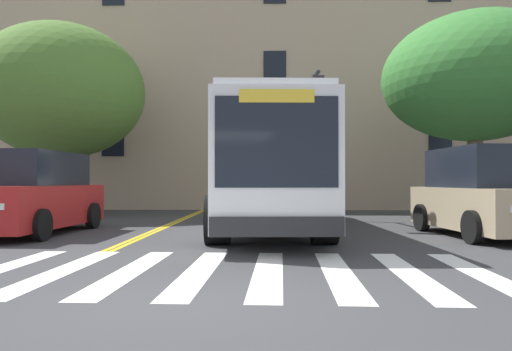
{
  "coord_description": "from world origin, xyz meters",
  "views": [
    {
      "loc": [
        0.97,
        -5.7,
        1.41
      ],
      "look_at": [
        0.53,
        7.87,
        1.56
      ],
      "focal_mm": 35.0,
      "sensor_mm": 36.0,
      "label": 1
    }
  ],
  "objects_px": {
    "car_tan_far_lane": "(483,195)",
    "street_tree_curbside_large": "(475,78)",
    "city_bus": "(265,168)",
    "car_red_near_lane": "(33,195)",
    "street_tree_curbside_small": "(61,92)",
    "traffic_light_overhead": "(305,122)"
  },
  "relations": [
    {
      "from": "car_tan_far_lane",
      "to": "street_tree_curbside_large",
      "type": "xyz_separation_m",
      "value": [
        1.97,
        5.35,
        4.07
      ]
    },
    {
      "from": "car_tan_far_lane",
      "to": "street_tree_curbside_small",
      "type": "distance_m",
      "value": 16.13
    },
    {
      "from": "car_tan_far_lane",
      "to": "car_red_near_lane",
      "type": "bearing_deg",
      "value": 178.6
    },
    {
      "from": "car_tan_far_lane",
      "to": "street_tree_curbside_large",
      "type": "relative_size",
      "value": 0.56
    },
    {
      "from": "traffic_light_overhead",
      "to": "street_tree_curbside_small",
      "type": "bearing_deg",
      "value": 160.76
    },
    {
      "from": "street_tree_curbside_large",
      "to": "street_tree_curbside_small",
      "type": "distance_m",
      "value": 15.99
    },
    {
      "from": "traffic_light_overhead",
      "to": "car_tan_far_lane",
      "type": "bearing_deg",
      "value": -41.09
    },
    {
      "from": "car_red_near_lane",
      "to": "car_tan_far_lane",
      "type": "height_order",
      "value": "car_tan_far_lane"
    },
    {
      "from": "city_bus",
      "to": "street_tree_curbside_large",
      "type": "xyz_separation_m",
      "value": [
        7.52,
        3.6,
        3.33
      ]
    },
    {
      "from": "street_tree_curbside_large",
      "to": "street_tree_curbside_small",
      "type": "xyz_separation_m",
      "value": [
        -15.89,
        1.74,
        -0.09
      ]
    },
    {
      "from": "street_tree_curbside_large",
      "to": "traffic_light_overhead",
      "type": "bearing_deg",
      "value": -165.33
    },
    {
      "from": "street_tree_curbside_small",
      "to": "traffic_light_overhead",
      "type": "bearing_deg",
      "value": -19.24
    },
    {
      "from": "city_bus",
      "to": "car_red_near_lane",
      "type": "relative_size",
      "value": 2.2
    },
    {
      "from": "traffic_light_overhead",
      "to": "street_tree_curbside_large",
      "type": "relative_size",
      "value": 0.56
    },
    {
      "from": "street_tree_curbside_small",
      "to": "car_tan_far_lane",
      "type": "bearing_deg",
      "value": -26.99
    },
    {
      "from": "car_tan_far_lane",
      "to": "traffic_light_overhead",
      "type": "distance_m",
      "value": 6.11
    },
    {
      "from": "city_bus",
      "to": "traffic_light_overhead",
      "type": "xyz_separation_m",
      "value": [
        1.29,
        1.96,
        1.58
      ]
    },
    {
      "from": "city_bus",
      "to": "street_tree_curbside_small",
      "type": "distance_m",
      "value": 10.44
    },
    {
      "from": "traffic_light_overhead",
      "to": "street_tree_curbside_large",
      "type": "xyz_separation_m",
      "value": [
        6.23,
        1.63,
        1.75
      ]
    },
    {
      "from": "car_tan_far_lane",
      "to": "street_tree_curbside_large",
      "type": "bearing_deg",
      "value": 69.82
    },
    {
      "from": "car_red_near_lane",
      "to": "street_tree_curbside_small",
      "type": "xyz_separation_m",
      "value": [
        -2.16,
        6.81,
        4.0
      ]
    },
    {
      "from": "street_tree_curbside_large",
      "to": "street_tree_curbside_small",
      "type": "bearing_deg",
      "value": 173.75
    }
  ]
}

